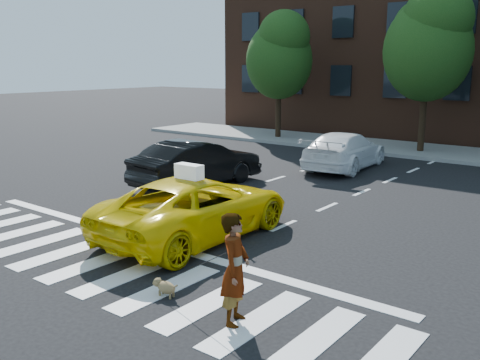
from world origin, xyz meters
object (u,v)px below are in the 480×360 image
object	(u,v)px
woman	(235,269)
tree_mid	(429,40)
taxi	(196,207)
black_sedan	(197,163)
tree_left	(280,52)
white_suv	(345,150)
dog	(164,286)

from	to	relation	value
woman	tree_mid	bearing A→B (deg)	-11.12
taxi	black_sedan	xyz separation A→B (m)	(-3.49, 3.87, 0.05)
tree_left	black_sedan	size ratio (longest dim) A/B	1.44
tree_mid	woman	bearing A→B (deg)	-79.41
tree_left	woman	xyz separation A→B (m)	(10.72, -17.24, -3.57)
white_suv	woman	distance (m)	12.96
tree_mid	taxi	distance (m)	15.08
tree_mid	dog	distance (m)	17.93
white_suv	dog	bearing A→B (deg)	97.53
tree_left	black_sedan	distance (m)	11.92
tree_mid	white_suv	xyz separation A→B (m)	(-1.15, -5.04, -4.16)
white_suv	taxi	bearing A→B (deg)	90.93
woman	tree_left	bearing A→B (deg)	10.18
tree_mid	woman	distance (m)	17.98
woman	dog	bearing A→B (deg)	67.91
tree_left	white_suv	xyz separation A→B (m)	(6.35, -5.04, -3.75)
tree_left	woman	size ratio (longest dim) A/B	3.73
black_sedan	white_suv	bearing A→B (deg)	-107.33
tree_left	tree_mid	bearing A→B (deg)	-0.00
tree_left	woman	distance (m)	20.61
tree_left	black_sedan	world-z (taller)	tree_left
white_suv	black_sedan	bearing A→B (deg)	61.09
black_sedan	dog	xyz separation A→B (m)	(5.24, -6.60, -0.57)
black_sedan	dog	bearing A→B (deg)	134.48
tree_left	tree_mid	world-z (taller)	tree_mid
white_suv	dog	world-z (taller)	white_suv
woman	dog	xyz separation A→B (m)	(-1.54, 0.01, -0.70)
woman	dog	distance (m)	1.69
taxi	tree_left	bearing A→B (deg)	-63.34
black_sedan	woman	xyz separation A→B (m)	(6.79, -6.61, 0.13)
tree_left	woman	bearing A→B (deg)	-58.12
tree_left	woman	world-z (taller)	tree_left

